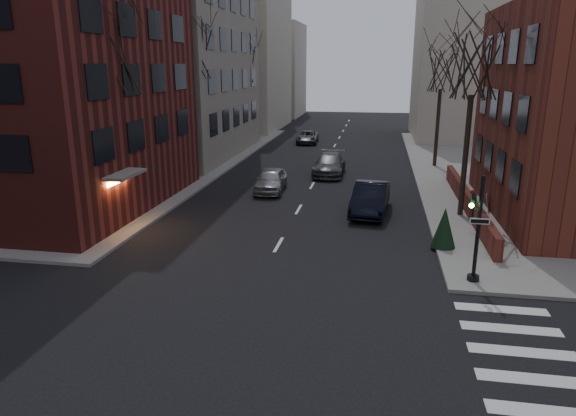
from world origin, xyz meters
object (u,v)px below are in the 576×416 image
(streetlamp_far, at_px, (255,102))
(evergreen_shrub, at_px, (444,227))
(car_lane_silver, at_px, (271,180))
(traffic_signal, at_px, (476,236))
(tree_right_a, at_px, (474,62))
(car_lane_far, at_px, (307,137))
(tree_left_c, at_px, (244,63))
(parked_sedan, at_px, (370,199))
(sandwich_board, at_px, (484,202))
(tree_right_b, at_px, (442,69))
(tree_left_b, at_px, (192,50))
(car_lane_gray, at_px, (329,164))
(streetlamp_near, at_px, (183,124))
(tree_left_a, at_px, (105,53))

(streetlamp_far, distance_m, evergreen_shrub, 33.39)
(streetlamp_far, height_order, car_lane_silver, streetlamp_far)
(traffic_signal, relative_size, tree_right_a, 0.41)
(tree_right_a, relative_size, streetlamp_far, 1.55)
(car_lane_far, bearing_deg, car_lane_silver, -91.36)
(tree_left_c, relative_size, car_lane_far, 2.13)
(parked_sedan, bearing_deg, traffic_signal, -61.14)
(streetlamp_far, xyz_separation_m, evergreen_shrub, (15.50, -29.40, -3.19))
(tree_right_a, bearing_deg, car_lane_far, 115.06)
(tree_right_a, xyz_separation_m, car_lane_silver, (-11.23, 3.92, -7.28))
(traffic_signal, height_order, sandwich_board, traffic_signal)
(tree_right_b, height_order, streetlamp_far, tree_right_b)
(parked_sedan, height_order, car_lane_far, parked_sedan)
(parked_sedan, xyz_separation_m, sandwich_board, (6.19, 1.13, -0.21))
(tree_left_b, xyz_separation_m, streetlamp_far, (0.60, 16.00, -4.68))
(tree_right_a, distance_m, sandwich_board, 7.61)
(tree_right_b, xyz_separation_m, parked_sedan, (-4.80, -14.08, -6.75))
(car_lane_gray, bearing_deg, car_lane_silver, -118.67)
(traffic_signal, relative_size, car_lane_silver, 0.91)
(tree_left_c, distance_m, evergreen_shrub, 32.54)
(car_lane_silver, distance_m, car_lane_gray, 6.67)
(parked_sedan, bearing_deg, car_lane_far, 110.50)
(tree_right_a, xyz_separation_m, car_lane_far, (-11.76, 25.15, -7.39))
(tree_left_c, bearing_deg, tree_left_b, -90.00)
(streetlamp_near, relative_size, sandwich_board, 6.65)
(parked_sedan, xyz_separation_m, car_lane_gray, (-3.20, 9.85, -0.06))
(streetlamp_near, relative_size, parked_sedan, 1.24)
(tree_right_a, relative_size, sandwich_board, 10.29)
(tree_right_a, height_order, car_lane_far, tree_right_a)
(tree_left_c, xyz_separation_m, tree_right_b, (17.60, -8.00, -0.44))
(traffic_signal, bearing_deg, tree_left_b, 134.54)
(streetlamp_far, bearing_deg, tree_right_b, -30.47)
(streetlamp_near, xyz_separation_m, car_lane_gray, (9.00, 5.77, -3.46))
(tree_left_a, distance_m, tree_left_c, 26.00)
(sandwich_board, bearing_deg, evergreen_shrub, -96.58)
(tree_right_b, xyz_separation_m, car_lane_far, (-11.76, 11.15, -6.95))
(tree_right_a, distance_m, car_lane_silver, 13.94)
(car_lane_gray, xyz_separation_m, car_lane_far, (-3.76, 15.38, -0.14))
(car_lane_far, relative_size, evergreen_shrub, 2.55)
(traffic_signal, bearing_deg, tree_right_a, 84.53)
(streetlamp_near, distance_m, car_lane_silver, 6.75)
(car_lane_far, distance_m, evergreen_shrub, 32.23)
(tree_right_b, xyz_separation_m, streetlamp_far, (-17.00, 10.00, -3.35))
(streetlamp_far, distance_m, parked_sedan, 27.20)
(tree_right_a, xyz_separation_m, sandwich_board, (1.39, 1.05, -7.41))
(car_lane_silver, xyz_separation_m, evergreen_shrub, (9.73, -9.32, 0.30))
(streetlamp_near, relative_size, car_lane_silver, 1.43)
(sandwich_board, relative_size, evergreen_shrub, 0.53)
(streetlamp_near, bearing_deg, tree_left_b, 98.53)
(traffic_signal, height_order, streetlamp_far, streetlamp_far)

